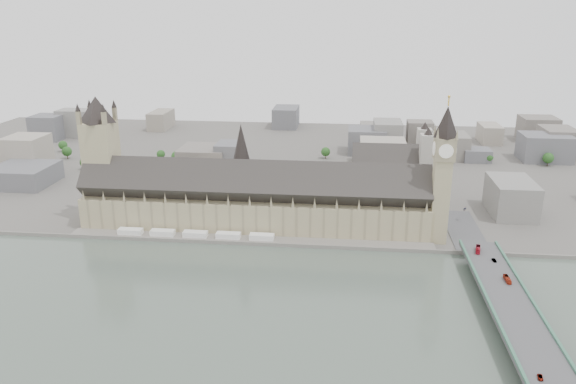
# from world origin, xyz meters

# --- Properties ---
(ground) EXTENTS (900.00, 900.00, 0.00)m
(ground) POSITION_xyz_m (0.00, 0.00, 0.00)
(ground) COLOR #595651
(ground) RESTS_ON ground
(river_thames) EXTENTS (600.00, 600.00, 0.00)m
(river_thames) POSITION_xyz_m (0.00, -165.00, 0.00)
(river_thames) COLOR #49574A
(river_thames) RESTS_ON ground
(embankment_wall) EXTENTS (600.00, 1.50, 3.00)m
(embankment_wall) POSITION_xyz_m (0.00, -15.00, 1.50)
(embankment_wall) COLOR slate
(embankment_wall) RESTS_ON ground
(river_terrace) EXTENTS (270.00, 15.00, 2.00)m
(river_terrace) POSITION_xyz_m (0.00, -7.50, 1.00)
(river_terrace) COLOR slate
(river_terrace) RESTS_ON ground
(terrace_tents) EXTENTS (118.00, 7.00, 4.00)m
(terrace_tents) POSITION_xyz_m (-40.00, -7.00, 4.00)
(terrace_tents) COLOR white
(terrace_tents) RESTS_ON river_terrace
(palace_of_westminster) EXTENTS (265.00, 40.73, 55.44)m
(palace_of_westminster) POSITION_xyz_m (0.00, 19.70, 22.71)
(palace_of_westminster) COLOR gray
(palace_of_westminster) RESTS_ON ground
(elizabeth_tower) EXTENTS (17.00, 17.00, 107.50)m
(elizabeth_tower) POSITION_xyz_m (138.00, 8.00, 58.09)
(elizabeth_tower) COLOR gray
(elizabeth_tower) RESTS_ON ground
(victoria_tower) EXTENTS (30.00, 30.00, 100.00)m
(victoria_tower) POSITION_xyz_m (-122.00, 26.00, 55.20)
(victoria_tower) COLOR gray
(victoria_tower) RESTS_ON ground
(central_tower) EXTENTS (13.00, 13.00, 48.00)m
(central_tower) POSITION_xyz_m (-10.00, 26.00, 57.92)
(central_tower) COLOR gray
(central_tower) RESTS_ON ground
(westminster_bridge) EXTENTS (25.00, 325.00, 10.25)m
(westminster_bridge) POSITION_xyz_m (162.00, -87.50, 5.12)
(westminster_bridge) COLOR #474749
(westminster_bridge) RESTS_ON ground
(bridge_parapets) EXTENTS (25.00, 235.00, 1.15)m
(bridge_parapets) POSITION_xyz_m (162.00, -132.00, 10.82)
(bridge_parapets) COLOR #3F745C
(bridge_parapets) RESTS_ON westminster_bridge
(westminster_abbey) EXTENTS (68.00, 36.00, 64.00)m
(westminster_abbey) POSITION_xyz_m (110.92, 95.00, 25.08)
(westminster_abbey) COLOR #A5A194
(westminster_abbey) RESTS_ON ground
(city_skyline_inland) EXTENTS (720.00, 360.00, 38.00)m
(city_skyline_inland) POSITION_xyz_m (0.00, 245.00, 19.00)
(city_skyline_inland) COLOR gray
(city_skyline_inland) RESTS_ON ground
(park_trees) EXTENTS (110.00, 30.00, 15.00)m
(park_trees) POSITION_xyz_m (-10.00, 60.00, 7.50)
(park_trees) COLOR #244D1B
(park_trees) RESTS_ON ground
(red_bus_north) EXTENTS (5.16, 11.85, 3.21)m
(red_bus_north) POSITION_xyz_m (158.49, -31.76, 11.86)
(red_bus_north) COLOR #B31426
(red_bus_north) RESTS_ON westminster_bridge
(red_bus_south) EXTENTS (2.62, 10.09, 2.79)m
(red_bus_south) POSITION_xyz_m (166.50, -73.80, 11.65)
(red_bus_south) COLOR #AE2C15
(red_bus_south) RESTS_ON westminster_bridge
(car_silver) EXTENTS (2.38, 4.88, 1.54)m
(car_silver) POSITION_xyz_m (165.56, -46.17, 11.02)
(car_silver) COLOR gray
(car_silver) RESTS_ON westminster_bridge
(car_grey) EXTENTS (2.92, 4.96, 1.30)m
(car_grey) POSITION_xyz_m (156.72, -167.06, 10.90)
(car_grey) COLOR gray
(car_grey) RESTS_ON westminster_bridge
(car_approach) EXTENTS (3.53, 4.98, 1.34)m
(car_approach) POSITION_xyz_m (165.40, 51.20, 10.92)
(car_approach) COLOR gray
(car_approach) RESTS_ON westminster_bridge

